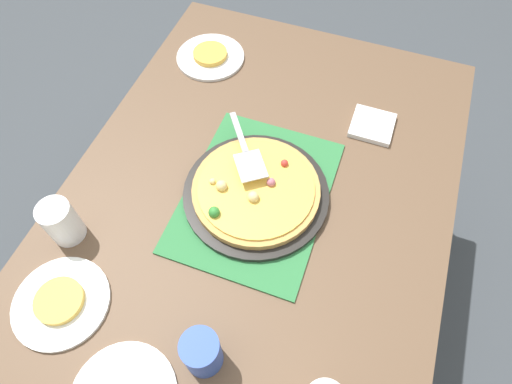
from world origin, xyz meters
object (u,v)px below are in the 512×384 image
at_px(napkin_stack, 372,125).
at_px(served_slice_right, 210,54).
at_px(pizza, 255,190).
at_px(cup_near, 61,222).
at_px(plate_far_right, 210,57).
at_px(cup_corner, 202,353).
at_px(plate_near_left, 61,302).
at_px(pizza_server, 246,151).
at_px(served_slice_left, 59,301).
at_px(pizza_pan, 256,193).

bearing_deg(napkin_stack, served_slice_right, -101.12).
bearing_deg(pizza, napkin_stack, 144.79).
bearing_deg(cup_near, plate_far_right, 173.58).
relative_size(plate_far_right, cup_corner, 1.83).
bearing_deg(cup_corner, plate_far_right, -157.69).
distance_m(served_slice_right, cup_near, 0.71).
bearing_deg(plate_near_left, pizza_server, 152.35).
xyz_separation_m(pizza, served_slice_left, (0.42, -0.32, -0.02)).
relative_size(pizza_pan, served_slice_right, 3.45).
bearing_deg(pizza_pan, plate_near_left, -37.21).
height_order(plate_near_left, served_slice_right, served_slice_right).
bearing_deg(plate_near_left, pizza_pan, 142.79).
xyz_separation_m(plate_near_left, pizza_server, (-0.50, 0.26, 0.06)).
bearing_deg(cup_near, pizza_pan, 123.11).
xyz_separation_m(plate_near_left, served_slice_left, (0.00, 0.00, 0.01)).
bearing_deg(cup_near, pizza, 123.06).
relative_size(pizza, cup_near, 2.75).
bearing_deg(pizza, cup_near, -56.94).
distance_m(served_slice_left, napkin_stack, 0.94).
distance_m(cup_near, napkin_stack, 0.87).
relative_size(plate_far_right, napkin_stack, 1.83).
bearing_deg(served_slice_right, cup_near, -6.42).
height_order(cup_corner, napkin_stack, cup_corner).
bearing_deg(plate_far_right, plate_near_left, 0.03).
distance_m(pizza_pan, plate_near_left, 0.53).
bearing_deg(plate_far_right, pizza, 35.45).
relative_size(pizza_pan, plate_far_right, 1.73).
height_order(served_slice_right, cup_near, cup_near).
xyz_separation_m(pizza_pan, served_slice_right, (-0.45, -0.32, 0.01)).
bearing_deg(plate_near_left, served_slice_right, -179.97).
bearing_deg(pizza, cup_corner, 5.02).
bearing_deg(pizza_pan, pizza_server, -143.95).
distance_m(pizza_pan, cup_near, 0.48).
bearing_deg(cup_near, plate_near_left, 26.53).
bearing_deg(plate_far_right, cup_near, -6.42).
xyz_separation_m(served_slice_right, napkin_stack, (0.11, 0.56, -0.01)).
height_order(served_slice_left, napkin_stack, served_slice_left).
xyz_separation_m(pizza, pizza_server, (-0.08, -0.06, 0.04)).
height_order(served_slice_left, pizza_server, pizza_server).
height_order(pizza_pan, pizza_server, pizza_server).
height_order(plate_near_left, plate_far_right, same).
bearing_deg(pizza_pan, served_slice_right, -144.38).
bearing_deg(pizza_pan, napkin_stack, 144.83).
distance_m(pizza_pan, served_slice_left, 0.53).
bearing_deg(plate_near_left, cup_corner, 90.11).
bearing_deg(pizza_server, cup_near, -45.19).
relative_size(pizza_pan, served_slice_left, 3.45).
bearing_deg(napkin_stack, plate_near_left, -36.32).
distance_m(pizza, pizza_server, 0.10).
height_order(plate_far_right, cup_near, cup_near).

